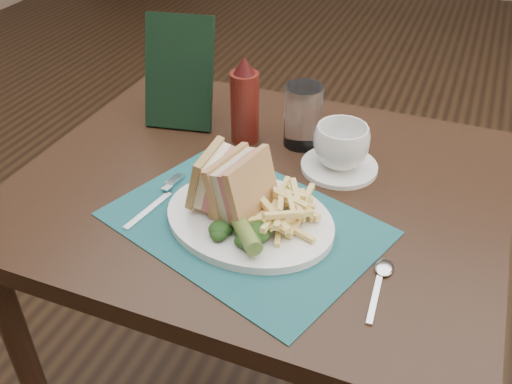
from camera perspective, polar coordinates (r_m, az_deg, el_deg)
floor at (r=1.93m, az=5.81°, el=-9.43°), size 7.00×7.00×0.00m
table_main at (r=1.33m, az=0.30°, el=-12.28°), size 0.90×0.75×0.75m
placemat at (r=0.98m, az=-1.15°, el=-3.13°), size 0.52×0.44×0.00m
plate at (r=0.97m, az=-0.66°, el=-2.75°), size 0.34×0.29×0.01m
sandwich_half_a at (r=0.98m, az=-5.13°, el=1.71°), size 0.08×0.11×0.10m
sandwich_half_b at (r=0.95m, az=-2.43°, el=1.03°), size 0.10×0.13×0.11m
kale_garnish at (r=0.92m, az=-1.49°, el=-3.88°), size 0.11×0.08×0.03m
pickle_spear at (r=0.91m, az=-1.39°, el=-3.52°), size 0.10×0.11×0.03m
fries_pile at (r=0.94m, az=3.33°, el=-1.79°), size 0.18×0.20×0.05m
fork at (r=1.04m, az=-9.90°, el=-0.70°), size 0.06×0.17×0.01m
spoon at (r=0.88m, az=12.14°, el=-9.21°), size 0.04×0.15×0.01m
saucer at (r=1.13m, az=8.31°, el=2.53°), size 0.18×0.18×0.01m
coffee_cup at (r=1.10m, az=8.51°, el=4.58°), size 0.13×0.13×0.08m
drinking_glass at (r=1.17m, az=4.72°, el=7.60°), size 0.08×0.08×0.13m
ketchup_bottle at (r=1.17m, az=-1.15°, el=9.23°), size 0.08×0.08×0.19m
check_presenter at (r=1.24m, az=-7.68°, el=11.76°), size 0.16×0.11×0.23m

